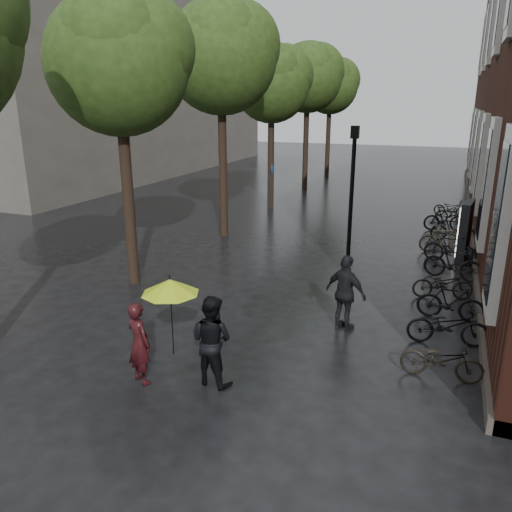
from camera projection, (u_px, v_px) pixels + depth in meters
The scene contains 11 objects.
ground at pixel (95, 471), 7.34m from camera, with size 120.00×120.00×0.00m, color black.
bg_building at pixel (88, 77), 37.81m from camera, with size 16.00×30.00×14.00m, color #47423D.
street_trees at pixel (248, 73), 21.01m from camera, with size 4.33×34.03×8.91m.
person_burgundy at pixel (139, 343), 9.46m from camera, with size 0.60×0.39×1.64m, color black.
person_black at pixel (212, 340), 9.41m from camera, with size 0.87×0.68×1.79m, color black.
lime_umbrella at pixel (170, 286), 9.20m from camera, with size 1.09×1.09×1.61m.
pedestrian_walking at pixel (346, 293), 11.65m from camera, with size 1.08×0.45×1.84m, color black.
parked_bicycles at pixel (449, 251), 16.49m from camera, with size 2.16×16.16×1.04m.
ad_lightbox at pixel (465, 231), 16.78m from camera, with size 0.31×1.35×2.03m.
lamp_post at pixel (352, 186), 15.23m from camera, with size 0.23×0.23×4.52m.
cycle_sign at pixel (271, 182), 23.39m from camera, with size 0.13×0.44×2.40m.
Camera 1 is at (4.41, -4.80, 5.20)m, focal length 35.00 mm.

